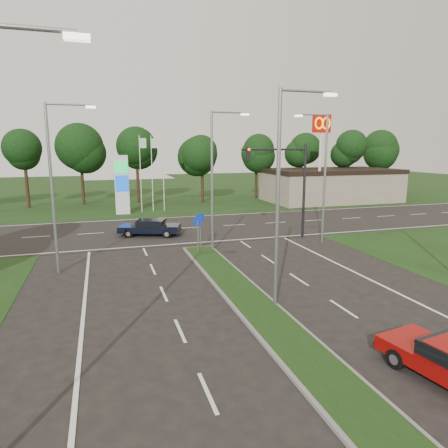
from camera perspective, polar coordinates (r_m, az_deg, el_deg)
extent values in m
plane|color=black|center=(12.52, 15.90, -22.01)|extent=(160.00, 160.00, 0.00)
cube|color=black|center=(64.33, -11.72, 4.61)|extent=(160.00, 50.00, 0.02)
cube|color=black|center=(33.92, -6.59, -0.66)|extent=(160.00, 12.00, 0.02)
cube|color=slate|center=(15.54, 7.65, -14.59)|extent=(2.00, 26.00, 0.12)
cube|color=gray|center=(52.96, 14.94, 5.35)|extent=(16.00, 9.00, 4.00)
cylinder|color=gray|center=(16.35, 7.66, 2.97)|extent=(0.16, 0.16, 9.00)
cylinder|color=gray|center=(16.84, 11.63, 18.10)|extent=(2.20, 0.10, 0.10)
cube|color=#FFF2CC|center=(17.37, 14.96, 17.39)|extent=(0.50, 0.22, 0.12)
cylinder|color=gray|center=(25.72, -1.73, 5.89)|extent=(0.16, 0.16, 9.00)
cylinder|color=gray|center=(26.03, 0.64, 15.65)|extent=(2.20, 0.10, 0.10)
cube|color=#FFF2CC|center=(26.38, 3.00, 15.36)|extent=(0.50, 0.22, 0.12)
cylinder|color=gray|center=(9.08, -27.89, 23.64)|extent=(2.20, 0.10, 0.10)
cube|color=#FFF2CC|center=(8.95, -20.27, 23.73)|extent=(0.50, 0.22, 0.12)
cylinder|color=gray|center=(22.94, -23.36, 4.42)|extent=(0.16, 0.16, 9.00)
cylinder|color=gray|center=(22.85, -21.37, 15.61)|extent=(2.20, 0.10, 0.10)
cube|color=#FFF2CC|center=(22.80, -18.49, 15.55)|extent=(0.50, 0.22, 0.12)
cylinder|color=gray|center=(28.99, 14.19, 6.13)|extent=(0.16, 0.16, 9.00)
cylinder|color=gray|center=(28.43, 12.65, 14.99)|extent=(2.20, 0.10, 0.10)
cube|color=#FFF2CC|center=(27.90, 10.61, 14.94)|extent=(0.50, 0.22, 0.12)
cylinder|color=black|center=(30.56, 11.36, 4.58)|extent=(0.20, 0.20, 7.00)
cylinder|color=black|center=(29.28, 7.20, 10.53)|extent=(5.00, 0.14, 0.14)
cube|color=black|center=(28.52, 3.47, 9.98)|extent=(0.28, 0.28, 0.90)
sphere|color=#FF190C|center=(28.35, 3.60, 10.58)|extent=(0.20, 0.20, 0.20)
cylinder|color=gray|center=(25.49, -3.77, -1.91)|extent=(0.06, 0.06, 2.20)
cylinder|color=#0C26A5|center=(25.29, -3.80, 0.30)|extent=(0.56, 0.04, 0.56)
cylinder|color=gray|center=(26.51, -3.64, -1.41)|extent=(0.06, 0.06, 2.20)
cylinder|color=#0C26A5|center=(26.31, -3.67, 0.71)|extent=(0.56, 0.04, 0.56)
cylinder|color=gray|center=(27.24, -3.37, -1.08)|extent=(0.06, 0.06, 2.20)
cylinder|color=#0C26A5|center=(27.05, -3.40, 1.00)|extent=(0.56, 0.04, 0.56)
cube|color=silver|center=(41.91, -14.39, 5.41)|extent=(1.40, 0.30, 6.00)
cube|color=#0CA53F|center=(41.61, -14.49, 7.85)|extent=(1.30, 0.08, 1.20)
cube|color=#0C3FBF|center=(41.72, -14.39, 5.66)|extent=(1.30, 0.08, 1.60)
cylinder|color=silver|center=(42.97, -11.84, 6.98)|extent=(0.08, 0.08, 8.00)
cube|color=#B2D8B2|center=(42.93, -11.53, 11.26)|extent=(0.70, 0.02, 1.00)
cylinder|color=silver|center=(43.10, -10.24, 7.05)|extent=(0.08, 0.08, 8.00)
cube|color=#B2D8B2|center=(43.06, -9.91, 11.32)|extent=(0.70, 0.02, 1.00)
cylinder|color=silver|center=(43.26, -8.65, 7.11)|extent=(0.08, 0.08, 8.00)
cube|color=#B2D8B2|center=(43.24, -8.31, 11.36)|extent=(0.70, 0.02, 1.00)
cylinder|color=silver|center=(47.29, 13.54, 8.45)|extent=(0.30, 0.30, 10.00)
cube|color=#BF0C07|center=(47.33, 13.78, 13.78)|extent=(2.20, 0.35, 2.00)
torus|color=#FFC600|center=(46.92, 13.43, 13.82)|extent=(1.06, 0.16, 1.06)
torus|color=#FFC600|center=(47.37, 14.40, 13.75)|extent=(1.06, 0.16, 1.06)
cylinder|color=black|center=(49.28, -10.11, 5.40)|extent=(0.36, 0.36, 4.40)
sphere|color=black|center=(49.07, -10.27, 10.41)|extent=(6.00, 6.00, 6.00)
sphere|color=black|center=(48.92, -9.93, 11.59)|extent=(4.80, 4.80, 4.80)
cylinder|color=black|center=(14.00, 23.35, -17.28)|extent=(0.31, 0.65, 0.63)
cylinder|color=black|center=(15.22, 27.52, -15.31)|extent=(0.31, 0.65, 0.63)
cube|color=black|center=(31.41, -10.55, -0.63)|extent=(4.94, 3.26, 0.47)
cube|color=black|center=(31.31, -10.42, 0.17)|extent=(2.42, 2.16, 0.44)
cube|color=black|center=(31.27, -10.43, 0.57)|extent=(2.05, 1.95, 0.04)
cylinder|color=black|center=(31.00, -13.52, -1.37)|extent=(0.68, 0.41, 0.64)
cylinder|color=black|center=(32.62, -12.73, -0.74)|extent=(0.68, 0.41, 0.64)
cylinder|color=black|center=(30.36, -8.18, -1.43)|extent=(0.68, 0.41, 0.64)
cylinder|color=black|center=(32.01, -7.65, -0.79)|extent=(0.68, 0.41, 0.64)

